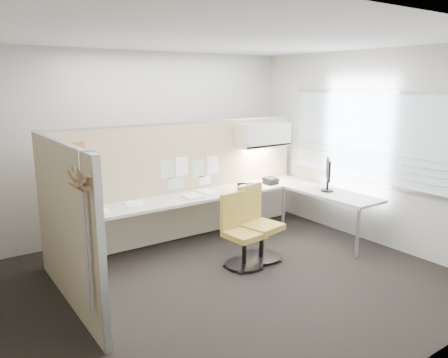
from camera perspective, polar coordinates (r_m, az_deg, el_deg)
floor at (r=5.32m, az=-1.49°, el=-13.59°), size 5.50×4.50×0.01m
ceiling at (r=4.80m, az=-1.69°, el=18.15°), size 5.50×4.50×0.01m
wall_back at (r=6.83m, az=-12.07°, el=4.38°), size 5.50×0.02×2.80m
wall_front at (r=3.28m, az=20.69°, el=-4.84°), size 5.50×0.02×2.80m
wall_right at (r=6.76m, az=18.32°, el=3.94°), size 0.02×4.50×2.80m
window_pane at (r=6.72m, az=18.28°, el=5.19°), size 0.01×2.80×1.30m
partition_back at (r=6.59m, az=-5.23°, el=-0.32°), size 4.10×0.06×1.75m
partition_left at (r=4.85m, az=-19.99°, el=-5.77°), size 0.06×2.20×1.75m
desk at (r=6.46m, az=-0.16°, el=-3.02°), size 4.00×2.07×0.73m
overhead_bin at (r=7.08m, az=5.10°, el=5.78°), size 0.90×0.36×0.38m
task_light_strip at (r=7.10m, az=5.06°, el=4.10°), size 0.60×0.06×0.02m
pinned_papers at (r=6.57m, az=-4.51°, el=1.05°), size 1.01×0.00×0.47m
poster at (r=5.84m, az=-18.92°, el=2.84°), size 0.28×0.00×0.35m
chair_left at (r=5.66m, az=2.19°, el=-7.08°), size 0.49×0.50×0.94m
chair_right at (r=5.89m, az=4.40°, el=-6.07°), size 0.54×0.56×0.98m
monitor at (r=6.69m, az=13.44°, el=0.77°), size 0.34×0.36×0.49m
phone at (r=7.06m, az=6.09°, el=-0.24°), size 0.22×0.21×0.12m
stapler at (r=6.92m, az=2.33°, el=-0.68°), size 0.15×0.08×0.05m
tape_dispenser at (r=6.87m, az=3.36°, el=-0.75°), size 0.11×0.07×0.06m
coat_hook at (r=3.86m, az=-18.25°, el=-2.04°), size 0.18×0.49×1.45m
paper_stack_0 at (r=5.70m, az=-16.04°, el=-4.17°), size 0.25×0.32×0.03m
paper_stack_1 at (r=5.99m, az=-11.63°, el=-3.20°), size 0.30×0.35×0.02m
paper_stack_2 at (r=6.23m, az=-4.15°, el=-2.28°), size 0.25×0.32×0.03m
paper_stack_3 at (r=6.54m, az=-2.30°, el=-1.62°), size 0.26×0.32×0.02m
paper_stack_4 at (r=6.81m, az=3.57°, el=-1.01°), size 0.28×0.33×0.03m
paper_stack_5 at (r=7.02m, az=11.09°, el=-0.84°), size 0.27×0.33×0.02m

